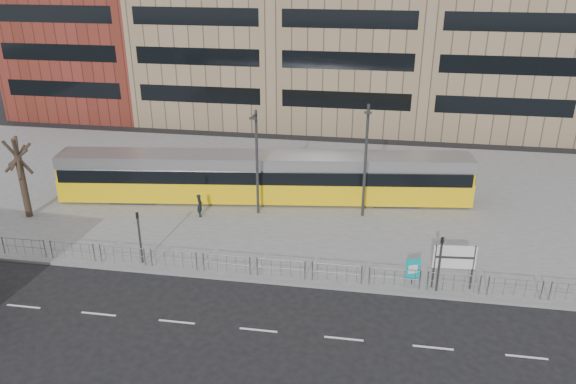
# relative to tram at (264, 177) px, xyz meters

# --- Properties ---
(ground) EXTENTS (120.00, 120.00, 0.00)m
(ground) POSITION_rel_tram_xyz_m (0.57, -10.47, -1.83)
(ground) COLOR black
(ground) RESTS_ON ground
(plaza) EXTENTS (64.00, 24.00, 0.15)m
(plaza) POSITION_rel_tram_xyz_m (0.57, 1.53, -1.76)
(plaza) COLOR slate
(plaza) RESTS_ON ground
(kerb) EXTENTS (64.00, 0.25, 0.17)m
(kerb) POSITION_rel_tram_xyz_m (0.57, -10.42, -1.76)
(kerb) COLOR gray
(kerb) RESTS_ON ground
(pedestrian_barrier) EXTENTS (32.07, 0.07, 1.10)m
(pedestrian_barrier) POSITION_rel_tram_xyz_m (2.57, -9.97, -0.85)
(pedestrian_barrier) COLOR gray
(pedestrian_barrier) RESTS_ON plaza
(road_markings) EXTENTS (62.00, 0.12, 0.01)m
(road_markings) POSITION_rel_tram_xyz_m (1.57, -14.47, -1.83)
(road_markings) COLOR white
(road_markings) RESTS_ON ground
(tram) EXTENTS (28.54, 6.25, 3.35)m
(tram) POSITION_rel_tram_xyz_m (0.00, 0.00, 0.00)
(tram) COLOR yellow
(tram) RESTS_ON plaza
(station_sign) EXTENTS (2.17, 0.27, 2.49)m
(station_sign) POSITION_rel_tram_xyz_m (11.81, -9.60, 0.05)
(station_sign) COLOR #2D2D30
(station_sign) RESTS_ON plaza
(ad_panel) EXTENTS (0.77, 0.32, 1.50)m
(ad_panel) POSITION_rel_tram_xyz_m (9.80, -9.51, -0.81)
(ad_panel) COLOR #2D2D30
(ad_panel) RESTS_ON plaza
(pedestrian) EXTENTS (0.52, 0.65, 1.56)m
(pedestrian) POSITION_rel_tram_xyz_m (-3.67, -3.38, -0.90)
(pedestrian) COLOR black
(pedestrian) RESTS_ON plaza
(traffic_light_west) EXTENTS (0.22, 0.24, 3.10)m
(traffic_light_west) POSITION_rel_tram_xyz_m (-5.12, -9.66, 0.29)
(traffic_light_west) COLOR #2D2D30
(traffic_light_west) RESTS_ON plaza
(traffic_light_east) EXTENTS (0.23, 0.25, 3.10)m
(traffic_light_east) POSITION_rel_tram_xyz_m (11.05, -9.97, 0.29)
(traffic_light_east) COLOR #2D2D30
(traffic_light_east) RESTS_ON plaza
(lamp_post_west) EXTENTS (0.45, 1.04, 7.08)m
(lamp_post_west) POSITION_rel_tram_xyz_m (-0.01, -2.33, 2.22)
(lamp_post_west) COLOR #2D2D30
(lamp_post_west) RESTS_ON plaza
(lamp_post_east) EXTENTS (0.45, 1.04, 7.56)m
(lamp_post_east) POSITION_rel_tram_xyz_m (6.92, -1.66, 2.47)
(lamp_post_east) COLOR #2D2D30
(lamp_post_east) RESTS_ON plaza
(bare_tree) EXTENTS (4.60, 4.60, 7.77)m
(bare_tree) POSITION_rel_tram_xyz_m (-14.88, -5.16, 3.99)
(bare_tree) COLOR black
(bare_tree) RESTS_ON plaza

